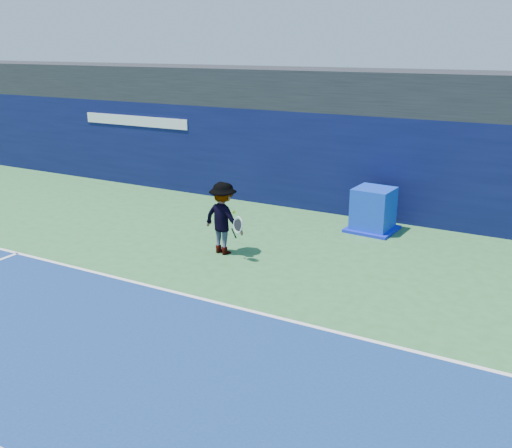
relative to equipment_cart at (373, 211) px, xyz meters
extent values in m
plane|color=#316E38|center=(-2.11, -9.02, -0.55)|extent=(80.00, 80.00, 0.00)
cube|color=white|center=(-2.11, -6.02, -0.54)|extent=(24.00, 0.10, 0.01)
cube|color=black|center=(-2.11, 2.48, 3.05)|extent=(36.00, 3.00, 1.20)
cube|color=#0A0F39|center=(-2.11, 1.48, 0.95)|extent=(36.00, 1.00, 3.00)
cube|color=white|center=(-9.11, 0.97, 1.80)|extent=(4.50, 0.04, 0.35)
cube|color=#0D32C1|center=(0.00, 0.00, 0.05)|extent=(1.07, 1.07, 1.20)
cube|color=#0D19C3|center=(0.00, 0.00, -0.51)|extent=(1.34, 1.34, 0.08)
imported|color=silver|center=(-2.67, -3.50, 0.35)|extent=(1.26, 0.86, 1.79)
cylinder|color=black|center=(-2.22, -3.75, 0.10)|extent=(0.09, 0.16, 0.28)
torus|color=silver|center=(-2.08, -3.80, 0.35)|extent=(0.33, 0.19, 0.32)
cylinder|color=black|center=(-2.08, -3.80, 0.35)|extent=(0.28, 0.14, 0.27)
sphere|color=#B0D717|center=(-2.37, -3.47, 0.53)|extent=(0.08, 0.08, 0.08)
camera|label=1|loc=(4.43, -14.74, 4.40)|focal=40.00mm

